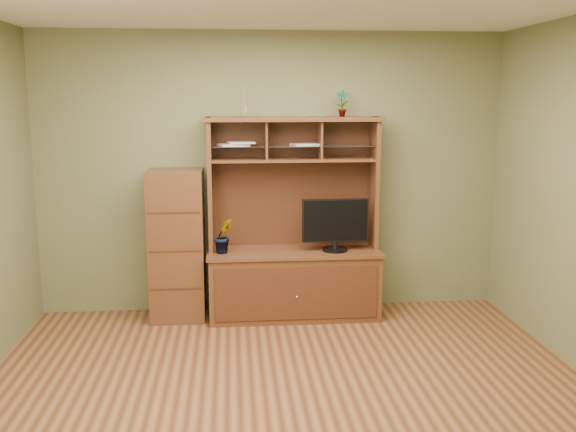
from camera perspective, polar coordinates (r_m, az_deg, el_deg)
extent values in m
cube|color=#512B17|center=(4.70, 0.20, -15.89)|extent=(4.50, 4.00, 0.02)
cube|color=#5D633A|center=(6.26, -1.48, 3.82)|extent=(4.50, 0.02, 2.70)
cube|color=#5D633A|center=(2.33, 4.77, -7.81)|extent=(4.50, 0.02, 2.70)
cube|color=#4D2416|center=(6.18, 0.51, -6.11)|extent=(1.60, 0.55, 0.62)
cube|color=#3E1D11|center=(5.92, 0.78, -6.89)|extent=(1.50, 0.01, 0.50)
sphere|color=silver|center=(5.91, 0.79, -7.21)|extent=(0.02, 0.02, 0.02)
cube|color=#4D2416|center=(6.10, 0.52, -3.18)|extent=(1.64, 0.59, 0.03)
cube|color=#4D2416|center=(6.05, -6.94, 2.80)|extent=(0.04, 0.35, 1.25)
cube|color=#4D2416|center=(6.20, 7.64, 2.97)|extent=(0.04, 0.35, 1.25)
cube|color=#3E1D11|center=(6.24, 0.29, 3.11)|extent=(1.52, 0.02, 1.25)
cube|color=#4D2416|center=(6.03, 0.45, 8.62)|extent=(1.66, 0.40, 0.04)
cube|color=#4D2416|center=(6.05, 0.44, 5.02)|extent=(1.52, 0.32, 0.02)
cube|color=#4D2416|center=(6.02, -1.98, 6.76)|extent=(0.02, 0.31, 0.35)
cube|color=#4D2416|center=(6.07, 2.84, 6.79)|extent=(0.02, 0.31, 0.35)
cube|color=silver|center=(6.03, 0.45, 6.24)|extent=(1.50, 0.27, 0.01)
cylinder|color=black|center=(6.08, 4.19, -2.99)|extent=(0.24, 0.24, 0.02)
cylinder|color=black|center=(6.07, 4.19, -2.52)|extent=(0.05, 0.05, 0.08)
cube|color=black|center=(6.02, 4.22, -0.39)|extent=(0.63, 0.07, 0.41)
imported|color=#395D20|center=(5.97, -5.74, -1.76)|extent=(0.22, 0.20, 0.33)
imported|color=#2C6724|center=(6.09, 4.81, 9.96)|extent=(0.14, 0.10, 0.25)
cylinder|color=silver|center=(6.00, -3.89, 9.21)|extent=(0.05, 0.05, 0.09)
cylinder|color=olive|center=(6.00, -3.90, 10.42)|extent=(0.03, 0.03, 0.16)
cube|color=silver|center=(6.01, -4.88, 6.33)|extent=(0.31, 0.27, 0.02)
cube|color=silver|center=(6.01, -4.21, 6.53)|extent=(0.27, 0.22, 0.02)
cube|color=silver|center=(6.05, 1.56, 6.38)|extent=(0.29, 0.25, 0.02)
cube|color=#4D2416|center=(6.12, -9.83, -2.57)|extent=(0.51, 0.46, 1.42)
cube|color=#3E1D11|center=(5.99, -9.91, -6.38)|extent=(0.47, 0.01, 0.02)
cube|color=#3E1D11|center=(5.90, -10.01, -3.08)|extent=(0.47, 0.01, 0.01)
cube|color=#3E1D11|center=(5.83, -10.13, 0.31)|extent=(0.47, 0.01, 0.02)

